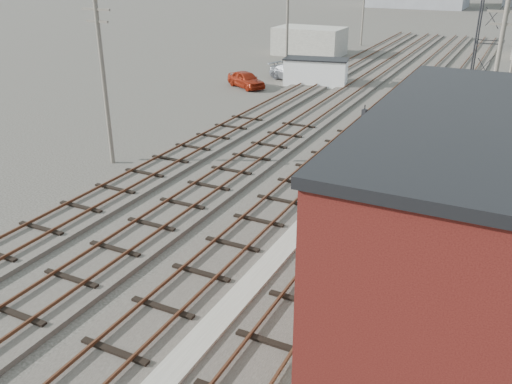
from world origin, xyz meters
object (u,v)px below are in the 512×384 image
Objects in this scene: signal_mast at (333,261)px; car_silver at (309,66)px; switch_stand at (364,116)px; car_red at (246,79)px; site_trailer at (316,72)px; car_grey at (292,73)px.

car_silver is (-15.70, 38.70, -1.88)m from signal_mast.
car_red is at bearing 167.38° from switch_stand.
car_red reaches higher than car_silver.
car_grey is (-2.68, 0.94, -0.48)m from site_trailer.
signal_mast is 37.82m from car_grey.
car_silver is 4.36m from car_grey.
switch_stand is 13.18m from site_trailer.
car_silver is at bearing 138.48° from switch_stand.
switch_stand is 0.31× the size of car_red.
signal_mast is 0.82× the size of car_grey.
switch_stand is at bearing -65.61° from site_trailer.
car_silver is at bearing 105.35° from site_trailer.
site_trailer is at bearing -24.37° from car_red.
switch_stand is (-5.40, 22.69, -1.88)m from signal_mast.
site_trailer is (-7.66, 10.71, 0.59)m from switch_stand.
signal_mast is 0.98× the size of car_red.
car_grey is at bearing 149.47° from site_trailer.
signal_mast is at bearing -132.78° from car_grey.
signal_mast reaches higher than site_trailer.
site_trailer is 6.46m from car_red.
car_red reaches higher than switch_stand.
signal_mast reaches higher than car_silver.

